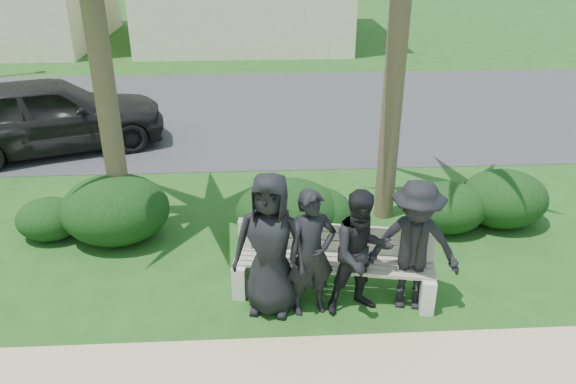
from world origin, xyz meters
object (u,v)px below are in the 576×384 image
park_bench (333,267)px  man_a (270,245)px  man_b (311,254)px  man_d (414,246)px  car_a (50,115)px  man_c (361,253)px

park_bench → man_a: bearing=-151.1°
man_b → man_d: size_ratio=0.95×
man_d → man_b: bearing=-166.0°
car_a → man_d: bearing=-152.3°
park_bench → man_c: bearing=-39.3°
man_a → car_a: bearing=142.3°
man_c → man_a: bearing=164.1°
park_bench → man_d: size_ratio=1.53×
park_bench → car_a: bearing=144.7°
man_c → man_d: bearing=-7.9°
man_c → car_a: bearing=122.0°
man_a → man_d: (1.78, -0.04, -0.06)m
man_c → car_a: man_c is taller
man_a → man_b: size_ratio=1.12×
man_a → man_b: man_a is taller
park_bench → man_d: 1.11m
man_d → car_a: 8.63m
park_bench → man_c: size_ratio=1.62×
man_a → man_c: bearing=10.2°
man_a → car_a: size_ratio=0.40×
park_bench → man_c: 0.63m
park_bench → car_a: car_a is taller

